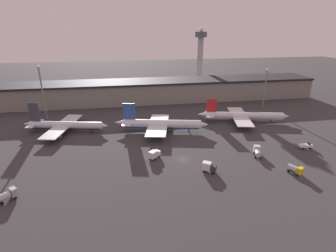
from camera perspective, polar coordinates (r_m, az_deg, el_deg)
name	(u,v)px	position (r m, az deg, el deg)	size (l,w,h in m)	color
ground	(182,159)	(98.41, 3.11, -7.25)	(600.00, 600.00, 0.00)	#383538
terminal_building	(155,91)	(172.51, -2.91, 7.69)	(211.77, 23.28, 13.51)	gray
airplane_0	(65,125)	(131.09, -21.55, 0.14)	(40.23, 32.83, 13.74)	silver
airplane_1	(161,124)	(122.01, -1.57, 0.39)	(43.71, 30.39, 13.42)	white
airplane_2	(243,116)	(139.75, 15.93, 2.13)	(46.34, 31.38, 11.86)	silver
service_vehicle_0	(306,146)	(119.77, 27.78, -3.81)	(5.31, 2.56, 2.54)	white
service_vehicle_1	(209,167)	(90.60, 8.86, -8.79)	(5.04, 4.41, 3.50)	#282D38
service_vehicle_2	(7,195)	(88.99, -31.62, -12.74)	(5.40, 5.01, 3.25)	#9EA3A8
service_vehicle_3	(295,169)	(98.44, 25.96, -8.46)	(4.09, 5.23, 2.94)	gold
service_vehicle_4	(257,152)	(105.66, 18.87, -5.28)	(3.91, 5.98, 3.39)	white
service_vehicle_5	(154,154)	(98.20, -3.03, -6.15)	(5.00, 4.93, 3.19)	white
lamp_post_0	(42,86)	(149.50, -25.82, 7.79)	(1.80, 1.80, 28.15)	slate
lamp_post_1	(266,83)	(166.23, 20.51, 8.79)	(1.80, 1.80, 23.45)	slate
control_tower	(200,53)	(213.72, 7.02, 15.40)	(9.00, 9.00, 45.03)	#99999E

